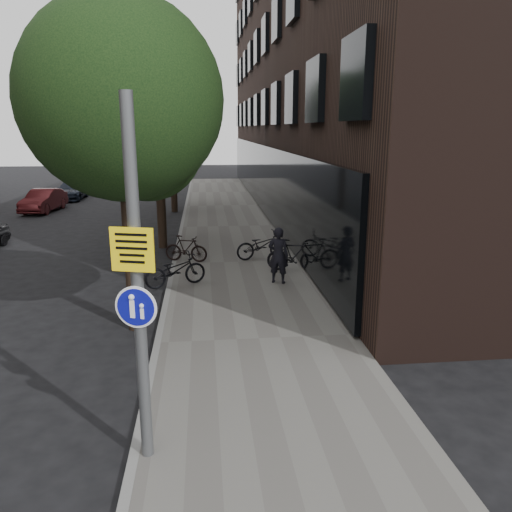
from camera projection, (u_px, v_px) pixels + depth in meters
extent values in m
plane|color=black|center=(266.00, 430.00, 7.99)|extent=(120.00, 120.00, 0.00)
cube|color=#5D5B56|center=(238.00, 263.00, 17.63)|extent=(4.50, 60.00, 0.12)
cube|color=slate|center=(174.00, 265.00, 17.40)|extent=(0.15, 60.00, 0.13)
cube|color=black|center=(369.00, 49.00, 27.80)|extent=(12.00, 40.00, 18.00)
cylinder|color=black|center=(133.00, 265.00, 11.66)|extent=(0.36, 0.36, 3.20)
sphere|color=black|center=(122.00, 99.00, 10.74)|extent=(4.40, 4.40, 4.40)
sphere|color=black|center=(147.00, 145.00, 11.80)|extent=(2.64, 2.64, 2.64)
cylinder|color=black|center=(161.00, 208.00, 19.85)|extent=(0.36, 0.36, 3.20)
sphere|color=black|center=(157.00, 112.00, 18.93)|extent=(5.00, 5.00, 5.00)
sphere|color=black|center=(170.00, 138.00, 19.99)|extent=(3.00, 3.00, 3.00)
cylinder|color=black|center=(174.00, 184.00, 28.52)|extent=(0.36, 0.36, 3.20)
sphere|color=black|center=(171.00, 117.00, 27.60)|extent=(5.00, 5.00, 5.00)
sphere|color=black|center=(180.00, 135.00, 28.66)|extent=(3.00, 3.00, 3.00)
cylinder|color=#595B5E|center=(138.00, 289.00, 6.60)|extent=(0.17, 0.17, 5.02)
cube|color=yellow|center=(135.00, 248.00, 6.47)|extent=(0.57, 0.19, 0.58)
cylinder|color=#0C0F8A|center=(139.00, 305.00, 6.66)|extent=(0.50, 0.15, 0.51)
cylinder|color=white|center=(139.00, 305.00, 6.66)|extent=(0.56, 0.17, 0.58)
imported|color=black|center=(278.00, 255.00, 15.02)|extent=(0.74, 0.62, 1.72)
imported|color=black|center=(262.00, 245.00, 17.90)|extent=(2.02, 1.14, 1.01)
imported|color=black|center=(294.00, 255.00, 16.35)|extent=(1.85, 0.87, 1.07)
imported|color=black|center=(175.00, 270.00, 14.80)|extent=(1.99, 1.33, 0.99)
imported|color=black|center=(186.00, 249.00, 17.54)|extent=(1.62, 0.93, 0.94)
imported|color=#4C1518|center=(43.00, 200.00, 28.78)|extent=(1.83, 4.06, 1.29)
imported|color=black|center=(72.00, 190.00, 33.84)|extent=(1.70, 4.17, 1.21)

